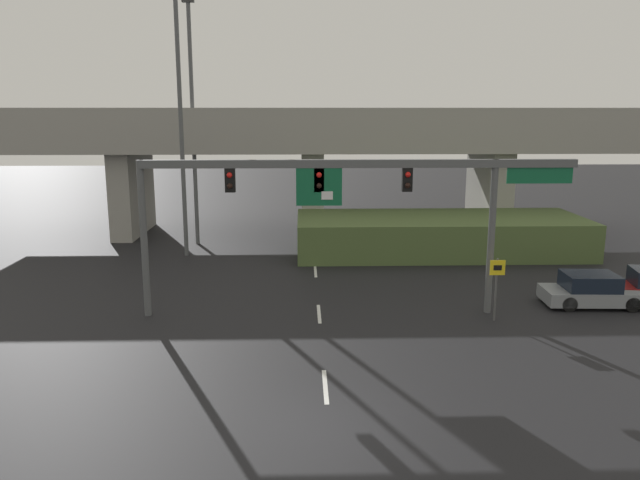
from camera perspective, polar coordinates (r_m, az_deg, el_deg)
ground_plane at (r=17.54m, az=0.77°, el=-16.29°), size 160.00×160.00×0.00m
lane_markings at (r=29.24m, az=-0.27°, el=-4.60°), size 0.14×23.14×0.01m
signal_gantry at (r=24.86m, az=2.50°, el=4.68°), size 17.42×0.44×6.34m
speed_limit_sign at (r=25.58m, az=15.84°, el=-3.61°), size 0.60×0.11×2.55m
highway_light_pole_near at (r=39.19m, az=-11.55°, el=10.77°), size 0.70×0.36×14.66m
highway_light_pole_far at (r=36.02m, az=-12.74°, el=13.46°), size 0.70×0.36×18.19m
overpass_bridge at (r=42.25m, az=-0.75°, el=8.57°), size 42.88×8.27×8.39m
grass_embankment at (r=37.35m, az=10.86°, el=0.49°), size 16.68×6.40×2.13m
parked_sedan_near_right at (r=29.26m, az=23.60°, el=-4.28°), size 4.29×2.09×1.42m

